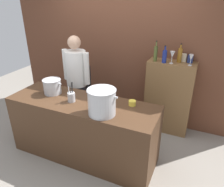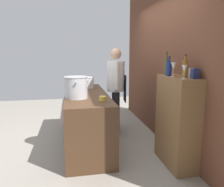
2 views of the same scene
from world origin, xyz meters
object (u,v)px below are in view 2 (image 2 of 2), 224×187
(stockpot_large, at_px, (76,87))
(butter_jar, at_px, (103,99))
(wine_bottle_olive, at_px, (166,66))
(spice_tin_cream, at_px, (192,73))
(wine_bottle_cobalt, at_px, (169,68))
(chef, at_px, (116,85))
(stockpot_small, at_px, (87,83))
(wine_glass_short, at_px, (173,66))
(wine_bottle_amber, at_px, (185,68))
(wine_glass_tall, at_px, (184,69))
(spice_tin_navy, at_px, (195,74))
(utensil_crock, at_px, (83,88))

(stockpot_large, bearing_deg, butter_jar, 53.50)
(wine_bottle_olive, bearing_deg, spice_tin_cream, 21.72)
(stockpot_large, relative_size, wine_bottle_cobalt, 1.52)
(chef, distance_m, butter_jar, 1.21)
(wine_bottle_cobalt, height_order, spice_tin_cream, wine_bottle_cobalt)
(stockpot_small, bearing_deg, wine_glass_short, 34.23)
(stockpot_large, bearing_deg, wine_bottle_amber, 63.93)
(spice_tin_cream, bearing_deg, wine_bottle_cobalt, -144.36)
(chef, distance_m, stockpot_small, 0.56)
(butter_jar, xyz_separation_m, wine_glass_tall, (0.59, 0.92, 0.44))
(stockpot_large, height_order, wine_bottle_amber, wine_bottle_amber)
(wine_bottle_olive, distance_m, wine_bottle_cobalt, 0.15)
(wine_bottle_olive, height_order, spice_tin_navy, wine_bottle_olive)
(spice_tin_cream, xyz_separation_m, spice_tin_navy, (0.10, -0.03, 0.00))
(wine_bottle_cobalt, relative_size, spice_tin_cream, 2.23)
(stockpot_large, relative_size, wine_bottle_amber, 1.41)
(wine_glass_short, xyz_separation_m, wine_glass_tall, (0.28, 0.01, -0.02))
(spice_tin_cream, bearing_deg, stockpot_small, -143.99)
(wine_bottle_olive, distance_m, wine_bottle_amber, 0.37)
(wine_bottle_cobalt, bearing_deg, wine_bottle_olive, 169.56)
(utensil_crock, bearing_deg, wine_glass_tall, 39.80)
(stockpot_small, xyz_separation_m, utensil_crock, (0.41, -0.11, -0.04))
(wine_bottle_amber, relative_size, wine_glass_short, 1.53)
(stockpot_large, relative_size, wine_bottle_olive, 1.26)
(chef, xyz_separation_m, butter_jar, (1.13, -0.43, -0.03))
(chef, relative_size, utensil_crock, 5.73)
(stockpot_small, distance_m, wine_glass_short, 1.87)
(chef, height_order, wine_bottle_amber, chef)
(wine_bottle_olive, xyz_separation_m, wine_glass_tall, (0.54, -0.01, -0.01))
(wine_bottle_cobalt, xyz_separation_m, wine_glass_short, (0.11, 0.01, 0.03))
(stockpot_small, xyz_separation_m, wine_glass_short, (1.51, 1.03, 0.39))
(chef, bearing_deg, wine_bottle_olive, -149.88)
(wine_bottle_amber, bearing_deg, butter_jar, -111.82)
(wine_bottle_cobalt, height_order, spice_tin_navy, wine_bottle_cobalt)
(stockpot_small, distance_m, utensil_crock, 0.42)
(wine_bottle_cobalt, bearing_deg, butter_jar, -102.28)
(chef, relative_size, wine_bottle_cobalt, 6.12)
(butter_jar, distance_m, wine_glass_short, 1.07)
(wine_bottle_cobalt, distance_m, spice_tin_navy, 0.41)
(butter_jar, relative_size, wine_bottle_cobalt, 0.36)
(butter_jar, height_order, wine_glass_tall, wine_glass_tall)
(wine_glass_short, relative_size, spice_tin_navy, 1.51)
(utensil_crock, relative_size, spice_tin_navy, 2.30)
(stockpot_large, xyz_separation_m, wine_bottle_olive, (0.31, 1.29, 0.32))
(wine_glass_tall, height_order, spice_tin_navy, wine_glass_tall)
(butter_jar, height_order, wine_glass_short, wine_glass_short)
(chef, xyz_separation_m, wine_bottle_olive, (1.18, 0.50, 0.42))
(chef, relative_size, wine_bottle_amber, 5.67)
(chef, bearing_deg, utensil_crock, 124.01)
(stockpot_large, bearing_deg, chef, 137.55)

